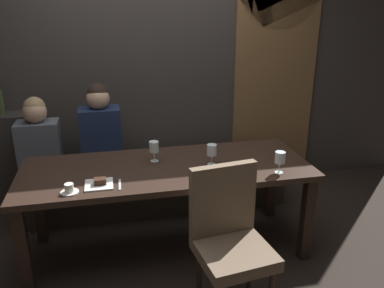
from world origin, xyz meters
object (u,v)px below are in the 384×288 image
(wine_glass_center_back, at_px, (212,150))
(espresso_cup, at_px, (69,189))
(fork_on_table, at_px, (120,184))
(dining_table, at_px, (167,177))
(diner_redhead, at_px, (39,140))
(diner_bearded, at_px, (101,131))
(chair_near_side, at_px, (229,233))
(wine_glass_near_left, at_px, (280,159))
(dessert_plate, at_px, (99,183))
(wine_glass_end_left, at_px, (154,147))
(banquette_bench, at_px, (157,187))

(wine_glass_center_back, relative_size, espresso_cup, 1.37)
(espresso_cup, distance_m, fork_on_table, 0.33)
(dining_table, height_order, wine_glass_center_back, wine_glass_center_back)
(diner_redhead, xyz_separation_m, fork_on_table, (0.66, -0.96, -0.05))
(espresso_cup, bearing_deg, diner_bearded, 78.50)
(chair_near_side, bearing_deg, wine_glass_near_left, 39.79)
(diner_redhead, xyz_separation_m, diner_bearded, (0.53, 0.01, 0.04))
(dining_table, relative_size, espresso_cup, 18.33)
(diner_redhead, bearing_deg, dessert_plate, -60.98)
(wine_glass_center_back, height_order, fork_on_table, wine_glass_center_back)
(wine_glass_near_left, bearing_deg, dining_table, 159.34)
(chair_near_side, bearing_deg, wine_glass_center_back, 84.73)
(wine_glass_center_back, bearing_deg, diner_bearded, 137.79)
(diner_bearded, bearing_deg, dessert_plate, -90.86)
(wine_glass_center_back, distance_m, wine_glass_end_left, 0.45)
(banquette_bench, distance_m, wine_glass_near_left, 1.42)
(diner_redhead, height_order, diner_bearded, diner_bearded)
(banquette_bench, bearing_deg, fork_on_table, -111.04)
(diner_bearded, xyz_separation_m, wine_glass_center_back, (0.83, -0.76, 0.02))
(wine_glass_end_left, relative_size, espresso_cup, 1.37)
(wine_glass_end_left, xyz_separation_m, espresso_cup, (-0.62, -0.43, -0.09))
(wine_glass_near_left, bearing_deg, wine_glass_end_left, 154.23)
(diner_redhead, relative_size, fork_on_table, 4.24)
(diner_redhead, height_order, espresso_cup, diner_redhead)
(diner_bearded, bearing_deg, wine_glass_near_left, -38.34)
(diner_bearded, height_order, fork_on_table, diner_bearded)
(banquette_bench, bearing_deg, wine_glass_end_left, -97.91)
(wine_glass_center_back, bearing_deg, wine_glass_near_left, -29.85)
(banquette_bench, xyz_separation_m, chair_near_side, (0.28, -1.42, 0.33))
(dessert_plate, bearing_deg, fork_on_table, -10.21)
(chair_near_side, xyz_separation_m, wine_glass_end_left, (-0.36, 0.84, 0.30))
(wine_glass_center_back, xyz_separation_m, fork_on_table, (-0.71, -0.21, -0.11))
(dessert_plate, bearing_deg, diner_redhead, 119.02)
(banquette_bench, height_order, wine_glass_end_left, wine_glass_end_left)
(diner_redhead, relative_size, wine_glass_end_left, 4.39)
(fork_on_table, bearing_deg, wine_glass_near_left, 0.18)
(wine_glass_center_back, bearing_deg, fork_on_table, -163.33)
(chair_near_side, relative_size, fork_on_table, 5.76)
(dessert_plate, bearing_deg, wine_glass_end_left, 39.76)
(dining_table, xyz_separation_m, wine_glass_center_back, (0.34, -0.04, 0.20))
(wine_glass_end_left, distance_m, fork_on_table, 0.49)
(diner_redhead, bearing_deg, wine_glass_end_left, -31.81)
(fork_on_table, bearing_deg, chair_near_side, -33.46)
(diner_redhead, distance_m, wine_glass_near_left, 2.07)
(wine_glass_end_left, height_order, fork_on_table, wine_glass_end_left)
(dining_table, relative_size, wine_glass_center_back, 13.41)
(banquette_bench, distance_m, chair_near_side, 1.49)
(chair_near_side, distance_m, espresso_cup, 1.08)
(diner_redhead, height_order, wine_glass_center_back, diner_redhead)
(espresso_cup, height_order, dessert_plate, espresso_cup)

